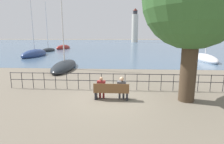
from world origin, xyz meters
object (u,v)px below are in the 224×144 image
park_bench (111,92)px  sailboat_0 (35,54)px  sailboat_2 (205,58)px  harbor_lighthouse (135,27)px  seated_person_left (101,87)px  sailboat_1 (48,50)px  seated_person_right (122,87)px  sailboat_4 (64,48)px  sailboat_3 (65,66)px

park_bench → sailboat_0: bearing=125.3°
sailboat_2 → harbor_lighthouse: 108.69m
seated_person_left → sailboat_1: bearing=117.4°
seated_person_right → sailboat_2: size_ratio=0.14×
seated_person_right → sailboat_0: size_ratio=0.10×
park_bench → sailboat_0: (-14.92, 21.08, -0.04)m
sailboat_4 → sailboat_0: bearing=-75.0°
sailboat_2 → sailboat_4: (-29.30, 24.95, 0.09)m
sailboat_1 → sailboat_0: bearing=-75.9°
sailboat_3 → seated_person_left: bearing=-67.5°
seated_person_right → sailboat_3: size_ratio=0.14×
park_bench → sailboat_1: sailboat_1 is taller
harbor_lighthouse → sailboat_0: bearing=-103.1°
sailboat_1 → harbor_lighthouse: 96.79m
park_bench → sailboat_1: 37.13m
sailboat_3 → harbor_lighthouse: harbor_lighthouse is taller
seated_person_right → harbor_lighthouse: size_ratio=0.05×
seated_person_right → sailboat_2: 20.71m
seated_person_right → sailboat_1: bearing=118.9°
park_bench → sailboat_3: size_ratio=0.20×
sailboat_2 → seated_person_left: bearing=-122.2°
sailboat_3 → harbor_lighthouse: size_ratio=0.37×
sailboat_2 → park_bench: bearing=-120.9°
seated_person_right → park_bench: bearing=-171.9°
harbor_lighthouse → seated_person_left: bearing=-94.5°
harbor_lighthouse → sailboat_4: bearing=-107.4°
park_bench → seated_person_left: 0.59m
sailboat_2 → sailboat_3: sailboat_3 is taller
park_bench → sailboat_3: 10.80m
sailboat_2 → harbor_lighthouse: bearing=96.8°
seated_person_left → sailboat_3: size_ratio=0.13×
seated_person_right → sailboat_3: (-6.13, 9.15, -0.41)m
park_bench → sailboat_0: 25.82m
park_bench → seated_person_left: bearing=171.7°
sailboat_1 → sailboat_2: (29.90, -15.71, -0.01)m
sailboat_0 → sailboat_4: (-1.97, 20.91, 0.00)m
sailboat_0 → harbor_lighthouse: (24.16, 104.04, 10.98)m
sailboat_1 → harbor_lighthouse: (26.73, 92.37, 11.05)m
park_bench → harbor_lighthouse: (9.24, 125.12, 10.94)m
sailboat_0 → sailboat_4: sailboat_0 is taller
sailboat_1 → sailboat_2: size_ratio=1.35×
seated_person_right → seated_person_left: bearing=179.9°
park_bench → sailboat_0: sailboat_0 is taller
seated_person_left → sailboat_4: 44.99m
park_bench → sailboat_3: bearing=121.2°
sailboat_2 → sailboat_3: (-18.01, -7.81, -0.04)m
harbor_lighthouse → sailboat_2: bearing=-88.3°
seated_person_right → sailboat_3: sailboat_3 is taller
sailboat_1 → sailboat_3: bearing=-61.5°
sailboat_2 → sailboat_4: sailboat_4 is taller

